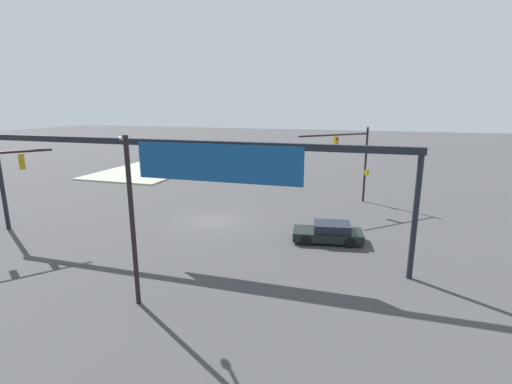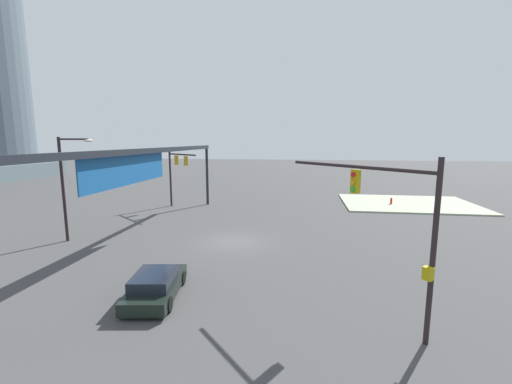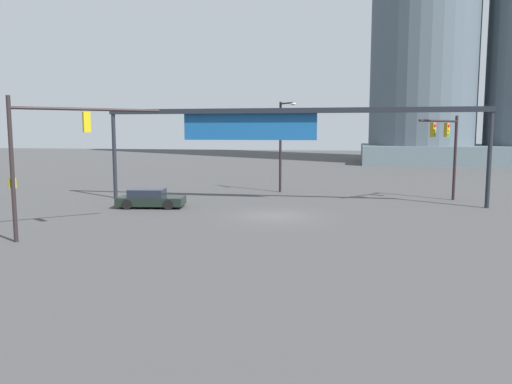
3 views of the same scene
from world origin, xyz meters
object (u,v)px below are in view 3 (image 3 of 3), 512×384
at_px(traffic_signal_opposite_side, 49,144).
at_px(streetlamp_curved_arm, 282,140).
at_px(traffic_signal_near_corner, 447,142).
at_px(sedan_car_approaching, 150,199).

height_order(traffic_signal_opposite_side, streetlamp_curved_arm, streetlamp_curved_arm).
height_order(traffic_signal_near_corner, sedan_car_approaching, traffic_signal_near_corner).
relative_size(streetlamp_curved_arm, sedan_car_approaching, 1.61).
xyz_separation_m(traffic_signal_opposite_side, streetlamp_curved_arm, (7.95, 19.38, -0.13)).
relative_size(traffic_signal_near_corner, traffic_signal_opposite_side, 0.93).
bearing_deg(streetlamp_curved_arm, traffic_signal_near_corner, 35.06).
bearing_deg(streetlamp_curved_arm, sedan_car_approaching, -77.13).
bearing_deg(sedan_car_approaching, traffic_signal_opposite_side, -102.78).
xyz_separation_m(traffic_signal_near_corner, streetlamp_curved_arm, (-11.98, 3.10, 0.02)).
bearing_deg(traffic_signal_opposite_side, sedan_car_approaching, 42.66).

